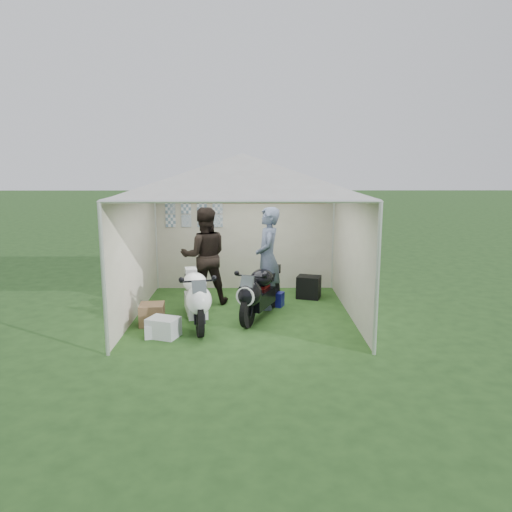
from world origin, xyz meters
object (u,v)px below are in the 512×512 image
object	(u,v)px
person_blue_jacket	(268,258)
crate_0	(163,327)
motorcycle_black	(259,291)
equipment_box	(309,287)
paddock_stand	(274,299)
person_dark_jacket	(204,256)
crate_2	(154,331)
motorcycle_white	(196,297)
crate_1	(152,314)
canopy_tent	(243,177)

from	to	relation	value
person_blue_jacket	crate_0	world-z (taller)	person_blue_jacket
motorcycle_black	equipment_box	distance (m)	1.77
paddock_stand	person_dark_jacket	distance (m)	1.64
person_blue_jacket	motorcycle_black	bearing A→B (deg)	-15.03
crate_0	crate_2	distance (m)	0.17
person_blue_jacket	crate_0	bearing A→B (deg)	-46.67
motorcycle_white	crate_1	world-z (taller)	motorcycle_white
motorcycle_black	paddock_stand	distance (m)	0.93
person_blue_jacket	crate_2	distance (m)	2.70
crate_2	motorcycle_black	bearing A→B (deg)	29.78
person_blue_jacket	crate_2	world-z (taller)	person_blue_jacket
canopy_tent	crate_0	xyz separation A→B (m)	(-1.30, -1.24, -2.41)
crate_0	crate_1	world-z (taller)	crate_1
person_blue_jacket	equipment_box	size ratio (longest dim) A/B	4.23
motorcycle_black	crate_2	xyz separation A→B (m)	(-1.75, -1.00, -0.41)
paddock_stand	crate_1	world-z (taller)	crate_1
canopy_tent	crate_2	distance (m)	3.13
motorcycle_black	canopy_tent	bearing A→B (deg)	159.39
person_blue_jacket	canopy_tent	bearing A→B (deg)	-48.88
motorcycle_white	person_dark_jacket	size ratio (longest dim) A/B	0.97
crate_2	person_dark_jacket	bearing A→B (deg)	71.75
crate_0	crate_2	bearing A→B (deg)	-174.97
motorcycle_white	crate_2	xyz separation A→B (m)	(-0.64, -0.58, -0.42)
motorcycle_white	crate_0	size ratio (longest dim) A/B	3.92
canopy_tent	equipment_box	distance (m)	2.93
crate_2	motorcycle_white	bearing A→B (deg)	42.36
motorcycle_white	motorcycle_black	world-z (taller)	motorcycle_white
canopy_tent	crate_0	world-z (taller)	canopy_tent
paddock_stand	crate_2	world-z (taller)	paddock_stand
motorcycle_white	person_blue_jacket	distance (m)	1.75
canopy_tent	crate_2	xyz separation A→B (m)	(-1.46, -1.26, -2.47)
crate_1	person_blue_jacket	bearing A→B (deg)	26.14
motorcycle_black	person_dark_jacket	world-z (taller)	person_dark_jacket
canopy_tent	equipment_box	size ratio (longest dim) A/B	11.99
person_dark_jacket	person_blue_jacket	bearing A→B (deg)	154.90
equipment_box	crate_0	bearing A→B (deg)	-138.42
paddock_stand	person_blue_jacket	world-z (taller)	person_blue_jacket
canopy_tent	motorcycle_white	distance (m)	2.30
motorcycle_black	crate_1	size ratio (longest dim) A/B	4.23
equipment_box	person_blue_jacket	bearing A→B (deg)	-141.27
person_blue_jacket	equipment_box	bearing A→B (deg)	129.14
equipment_box	motorcycle_white	bearing A→B (deg)	-140.55
person_blue_jacket	crate_1	bearing A→B (deg)	-63.45
crate_1	person_dark_jacket	bearing A→B (deg)	59.16
paddock_stand	person_dark_jacket	world-z (taller)	person_dark_jacket
equipment_box	canopy_tent	bearing A→B (deg)	-140.57
person_dark_jacket	equipment_box	xyz separation A→B (m)	(2.16, 0.37, -0.75)
canopy_tent	crate_1	size ratio (longest dim) A/B	13.37
motorcycle_black	crate_0	xyz separation A→B (m)	(-1.59, -0.98, -0.35)
person_dark_jacket	crate_1	world-z (taller)	person_dark_jacket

